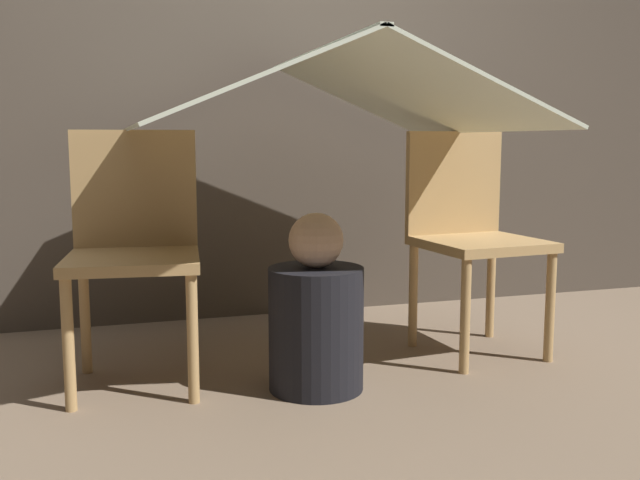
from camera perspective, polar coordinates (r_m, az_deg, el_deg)
ground_plane at (r=2.49m, az=1.25°, el=-11.47°), size 8.80×8.80×0.00m
wall_back at (r=3.42m, az=-4.65°, el=14.98°), size 7.00×0.05×2.50m
chair_left at (r=2.51m, az=-14.65°, el=-0.18°), size 0.48×0.48×0.87m
chair_right at (r=2.87m, az=11.92°, el=0.89°), size 0.46×0.46×0.87m
sheet_canopy at (r=2.53m, az=0.00°, el=11.94°), size 1.30×1.20×0.28m
person_front at (r=2.38m, az=-0.31°, el=-6.23°), size 0.32×0.32×0.60m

